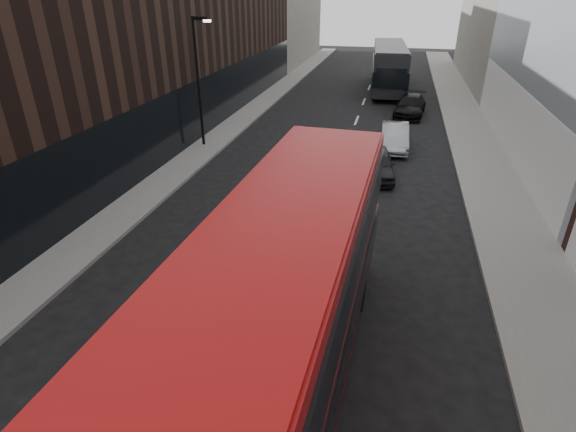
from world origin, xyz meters
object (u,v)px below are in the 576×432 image
Objects in this scene: car_a at (377,163)px; car_c at (410,106)px; grey_bus at (389,66)px; red_bus at (283,307)px; street_lamp at (199,74)px; car_b at (395,137)px.

car_c is at bearing 75.66° from car_a.
car_a is (0.39, -21.57, -1.43)m from grey_bus.
red_bus is 35.99m from grey_bus.
street_lamp is 11.06m from car_a.
grey_bus is at bearing 84.12° from car_a.
red_bus is 2.47× the size of car_c.
street_lamp is 1.74× the size of car_a.
car_b is (10.96, 2.27, -3.46)m from street_lamp.
grey_bus reaches higher than car_b.
street_lamp is 11.71m from car_b.
street_lamp is at bearing -170.47° from car_b.
street_lamp is at bearing 120.36° from red_bus.
red_bus reaches higher than car_a.
red_bus is at bearing -61.76° from street_lamp.
grey_bus is 17.01m from car_b.
car_b is at bearing 86.32° from red_bus.
car_c is (0.92, 8.05, -0.01)m from car_b.
red_bus reaches higher than grey_bus.
car_a is at bearing -92.68° from grey_bus.
red_bus reaches higher than car_c.
grey_bus is (9.84, 19.19, -2.07)m from street_lamp.
street_lamp is 1.43× the size of car_c.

